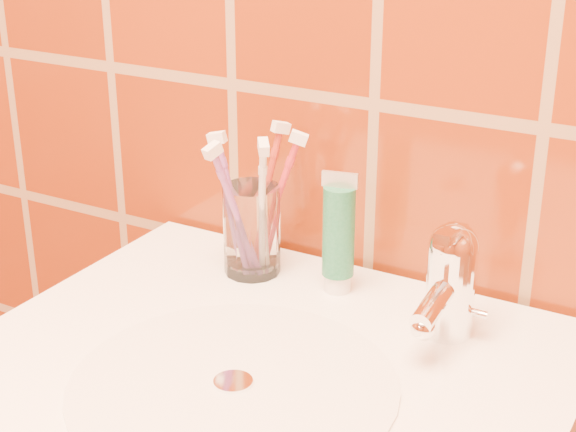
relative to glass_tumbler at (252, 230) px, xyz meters
The scene contains 8 objects.
glass_tumbler is the anchor object (origin of this frame).
toothpaste_tube 0.11m from the glass_tumbler, ahead, with size 0.04×0.03×0.14m.
faucet 0.24m from the glass_tumbler, ahead, with size 0.05×0.11×0.12m.
toothbrush_0 0.04m from the glass_tumbler, 33.96° to the right, with size 0.06×0.06×0.18m, color silver, non-canonical shape.
toothbrush_1 0.04m from the glass_tumbler, 89.82° to the right, with size 0.04×0.08×0.18m, color #894696, non-canonical shape.
toothbrush_2 0.04m from the glass_tumbler, 143.13° to the right, with size 0.06×0.03×0.17m, color #87479A, non-canonical shape.
toothbrush_3 0.04m from the glass_tumbler, 41.23° to the left, with size 0.07×0.04×0.17m, color #B82734, non-canonical shape.
toothbrush_4 0.04m from the glass_tumbler, 81.01° to the left, with size 0.05×0.06×0.18m, color #A43123, non-canonical shape.
Camera 1 is at (0.37, 0.35, 1.30)m, focal length 55.00 mm.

